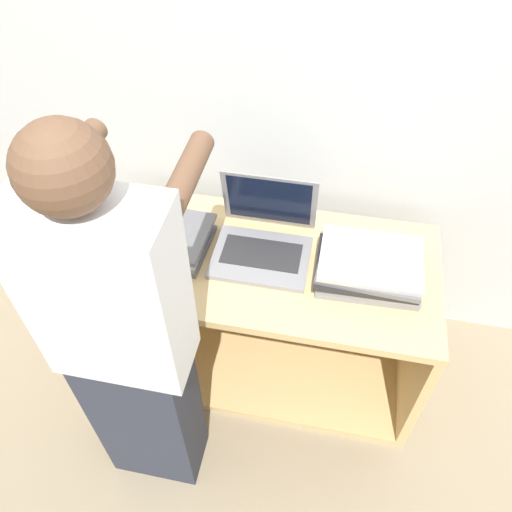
# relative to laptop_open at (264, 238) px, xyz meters

# --- Properties ---
(ground_plane) EXTENTS (12.00, 12.00, 0.00)m
(ground_plane) POSITION_rel_laptop_open_xyz_m (0.00, -0.38, -0.75)
(ground_plane) COLOR gray
(wall_back) EXTENTS (8.00, 0.05, 2.40)m
(wall_back) POSITION_rel_laptop_open_xyz_m (0.00, 0.37, 0.45)
(wall_back) COLOR silver
(wall_back) RESTS_ON ground_plane
(cart) EXTENTS (1.35, 0.64, 0.69)m
(cart) POSITION_rel_laptop_open_xyz_m (0.00, 0.02, -0.40)
(cart) COLOR tan
(cart) RESTS_ON ground_plane
(laptop_open) EXTENTS (0.36, 0.34, 0.29)m
(laptop_open) POSITION_rel_laptop_open_xyz_m (0.00, 0.00, 0.00)
(laptop_open) COLOR gray
(laptop_open) RESTS_ON cart
(laptop_stack_left) EXTENTS (0.39, 0.30, 0.08)m
(laptop_stack_left) POSITION_rel_laptop_open_xyz_m (-0.40, -0.06, -0.02)
(laptop_stack_left) COLOR slate
(laptop_stack_left) RESTS_ON cart
(laptop_stack_right) EXTENTS (0.38, 0.29, 0.10)m
(laptop_stack_right) POSITION_rel_laptop_open_xyz_m (0.40, -0.06, -0.01)
(laptop_stack_right) COLOR gray
(laptop_stack_right) RESTS_ON cart
(person) EXTENTS (0.40, 0.52, 1.58)m
(person) POSITION_rel_laptop_open_xyz_m (-0.31, -0.59, 0.04)
(person) COLOR #2D3342
(person) RESTS_ON ground_plane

